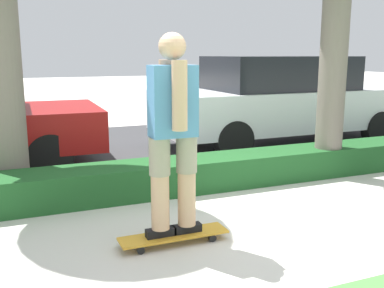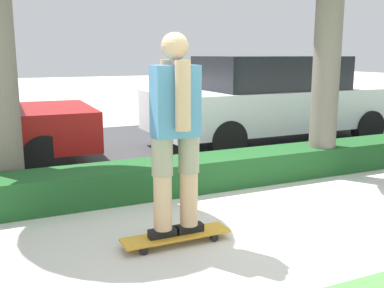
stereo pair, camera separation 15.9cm
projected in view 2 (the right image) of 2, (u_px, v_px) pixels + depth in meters
The scene contains 6 objects.
ground_plane at pixel (244, 239), 4.06m from camera, with size 60.00×60.00×0.00m, color beige.
street_asphalt at pixel (118, 150), 7.80m from camera, with size 12.72×5.00×0.01m.
hedge_row at pixel (176, 176), 5.45m from camera, with size 12.72×0.60×0.38m.
skateboard at pixel (176, 236), 3.94m from camera, with size 0.97×0.24×0.09m.
skater_person at pixel (175, 131), 3.75m from camera, with size 0.50×0.44×1.73m.
parked_car_middle at pixel (275, 99), 8.28m from camera, with size 4.78×1.85×1.60m.
Camera 2 is at (-2.01, -3.27, 1.64)m, focal length 42.00 mm.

